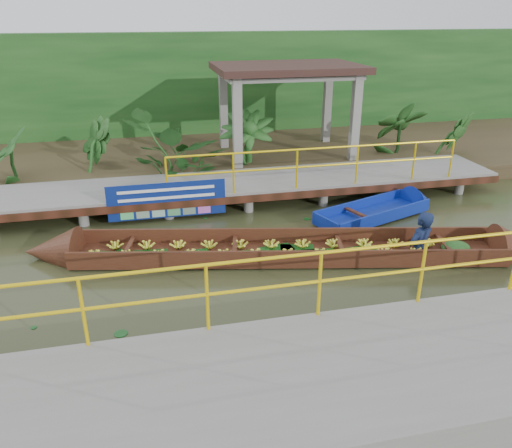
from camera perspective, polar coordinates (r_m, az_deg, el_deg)
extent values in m
plane|color=#33351A|center=(10.12, -3.19, -4.56)|extent=(80.00, 80.00, 0.00)
cube|color=#35271A|center=(17.00, -7.63, 7.76)|extent=(30.00, 8.00, 0.45)
cube|color=slate|center=(13.11, -5.89, 4.40)|extent=(16.00, 2.00, 0.15)
cube|color=black|center=(12.20, -5.27, 2.56)|extent=(16.00, 0.12, 0.18)
cylinder|color=#E1B90B|center=(12.53, 7.19, 8.58)|extent=(7.50, 0.05, 0.05)
cylinder|color=#E1B90B|center=(12.65, 7.09, 6.61)|extent=(7.50, 0.05, 0.05)
cylinder|color=#E1B90B|center=(12.66, 7.08, 6.39)|extent=(0.05, 0.05, 1.00)
cylinder|color=slate|center=(12.64, -23.62, 0.39)|extent=(0.24, 0.24, 0.55)
cylinder|color=slate|center=(14.11, -22.62, 2.86)|extent=(0.24, 0.24, 0.55)
cylinder|color=slate|center=(12.39, -14.56, 1.21)|extent=(0.24, 0.24, 0.55)
cylinder|color=slate|center=(13.89, -14.50, 3.63)|extent=(0.24, 0.24, 0.55)
cylinder|color=slate|center=(12.46, -5.36, 2.02)|extent=(0.24, 0.24, 0.55)
cylinder|color=slate|center=(13.95, -6.28, 4.34)|extent=(0.24, 0.24, 0.55)
cylinder|color=slate|center=(12.85, 3.51, 2.75)|extent=(0.24, 0.24, 0.55)
cylinder|color=slate|center=(14.30, 1.72, 4.95)|extent=(0.24, 0.24, 0.55)
cylinder|color=slate|center=(13.52, 11.69, 3.36)|extent=(0.24, 0.24, 0.55)
cylinder|color=slate|center=(14.91, 9.22, 5.43)|extent=(0.24, 0.24, 0.55)
cylinder|color=slate|center=(14.44, 18.97, 3.85)|extent=(0.24, 0.24, 0.55)
cylinder|color=slate|center=(15.75, 16.03, 5.78)|extent=(0.24, 0.24, 0.55)
cylinder|color=slate|center=(12.46, -5.36, 2.02)|extent=(0.24, 0.24, 0.55)
cube|color=slate|center=(6.85, 11.94, -17.51)|extent=(18.00, 2.40, 0.70)
cylinder|color=#E1B90B|center=(6.99, 9.03, -3.11)|extent=(10.00, 0.05, 0.05)
cylinder|color=#E1B90B|center=(7.20, 8.81, -6.32)|extent=(10.00, 0.05, 0.05)
cylinder|color=#E1B90B|center=(7.22, 8.78, -6.66)|extent=(0.05, 0.05, 1.00)
cube|color=slate|center=(14.52, -2.13, 10.88)|extent=(0.25, 0.25, 2.80)
cube|color=slate|center=(15.58, 11.25, 11.32)|extent=(0.25, 0.25, 2.80)
cube|color=slate|center=(16.83, -3.72, 12.58)|extent=(0.25, 0.25, 2.80)
cube|color=slate|center=(17.76, 8.12, 12.96)|extent=(0.25, 0.25, 2.80)
cube|color=slate|center=(15.87, 3.61, 16.68)|extent=(4.00, 2.60, 0.12)
cube|color=#331E19|center=(15.85, 3.63, 17.40)|extent=(4.40, 3.00, 0.20)
cube|color=#133D14|center=(19.08, -8.72, 14.86)|extent=(30.00, 0.80, 4.00)
cube|color=#3A1610|center=(10.37, 3.63, -3.43)|extent=(8.77, 2.88, 0.07)
cube|color=#3A1610|center=(10.79, 3.43, -1.40)|extent=(8.55, 1.88, 0.37)
cube|color=#3A1610|center=(9.82, 3.88, -4.07)|extent=(8.55, 1.88, 0.37)
cone|color=#3A1610|center=(11.07, -22.34, -2.95)|extent=(1.29, 1.25, 1.05)
ellipsoid|color=#133D14|center=(11.15, 21.86, -2.56)|extent=(0.70, 0.60, 0.28)
imported|color=#0F1A3A|center=(10.56, 18.68, 1.32)|extent=(0.76, 0.63, 1.78)
cube|color=navy|center=(12.50, 13.14, 0.97)|extent=(3.11, 1.87, 0.10)
cube|color=navy|center=(12.75, 11.77, 2.11)|extent=(2.82, 1.08, 0.30)
cube|color=navy|center=(12.18, 14.67, 0.81)|extent=(2.82, 1.08, 0.30)
cube|color=navy|center=(11.49, 7.97, -0.01)|extent=(0.36, 0.86, 0.30)
cone|color=navy|center=(13.69, 18.14, 2.64)|extent=(0.85, 0.99, 0.83)
cube|color=black|center=(12.11, 11.56, 1.18)|extent=(0.40, 0.87, 0.05)
cube|color=navy|center=(12.06, -10.12, 2.69)|extent=(2.79, 0.03, 0.87)
cube|color=white|center=(11.95, -10.20, 3.87)|extent=(2.27, 0.01, 0.07)
cube|color=white|center=(12.02, -10.13, 2.97)|extent=(2.27, 0.01, 0.07)
imported|color=#133D14|center=(14.99, -26.26, 7.11)|extent=(1.12, 1.12, 1.40)
imported|color=#133D14|center=(14.65, -18.62, 7.98)|extent=(1.12, 1.12, 1.40)
imported|color=#133D14|center=(14.61, -8.75, 8.88)|extent=(1.12, 1.12, 1.40)
imported|color=#133D14|center=(14.87, -0.96, 9.41)|extent=(1.12, 1.12, 1.40)
imported|color=#133D14|center=(16.62, 16.43, 9.96)|extent=(1.12, 1.12, 1.40)
imported|color=#133D14|center=(17.39, 20.83, 9.95)|extent=(1.12, 1.12, 1.40)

